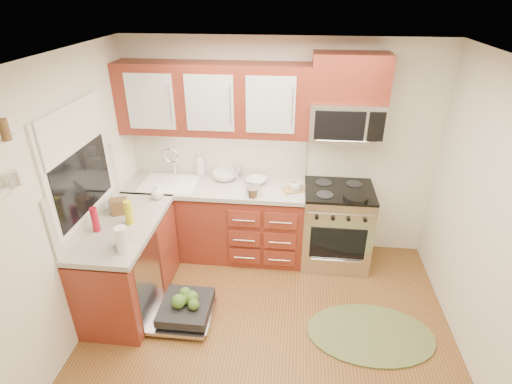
# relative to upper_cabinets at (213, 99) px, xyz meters

# --- Properties ---
(floor) EXTENTS (3.50, 3.50, 0.00)m
(floor) POSITION_rel_upper_cabinets_xyz_m (0.73, -1.57, -1.88)
(floor) COLOR brown
(floor) RESTS_ON ground
(ceiling) EXTENTS (3.50, 3.50, 0.00)m
(ceiling) POSITION_rel_upper_cabinets_xyz_m (0.73, -1.57, 0.62)
(ceiling) COLOR white
(ceiling) RESTS_ON ground
(wall_back) EXTENTS (3.50, 0.04, 2.50)m
(wall_back) POSITION_rel_upper_cabinets_xyz_m (0.73, 0.18, -0.62)
(wall_back) COLOR silver
(wall_back) RESTS_ON ground
(wall_left) EXTENTS (0.04, 3.50, 2.50)m
(wall_left) POSITION_rel_upper_cabinets_xyz_m (-1.02, -1.57, -0.62)
(wall_left) COLOR silver
(wall_left) RESTS_ON ground
(wall_right) EXTENTS (0.04, 3.50, 2.50)m
(wall_right) POSITION_rel_upper_cabinets_xyz_m (2.48, -1.57, -0.62)
(wall_right) COLOR silver
(wall_right) RESTS_ON ground
(base_cabinet_back) EXTENTS (2.05, 0.60, 0.85)m
(base_cabinet_back) POSITION_rel_upper_cabinets_xyz_m (0.00, -0.12, -1.45)
(base_cabinet_back) COLOR maroon
(base_cabinet_back) RESTS_ON ground
(base_cabinet_left) EXTENTS (0.60, 1.25, 0.85)m
(base_cabinet_left) POSITION_rel_upper_cabinets_xyz_m (-0.72, -1.05, -1.45)
(base_cabinet_left) COLOR maroon
(base_cabinet_left) RESTS_ON ground
(countertop_back) EXTENTS (2.07, 0.64, 0.05)m
(countertop_back) POSITION_rel_upper_cabinets_xyz_m (0.00, -0.14, -0.97)
(countertop_back) COLOR #B4AEA5
(countertop_back) RESTS_ON base_cabinet_back
(countertop_left) EXTENTS (0.64, 1.27, 0.05)m
(countertop_left) POSITION_rel_upper_cabinets_xyz_m (-0.71, -1.05, -0.97)
(countertop_left) COLOR #B4AEA5
(countertop_left) RESTS_ON base_cabinet_left
(backsplash_back) EXTENTS (2.05, 0.02, 0.57)m
(backsplash_back) POSITION_rel_upper_cabinets_xyz_m (0.00, 0.16, -0.67)
(backsplash_back) COLOR beige
(backsplash_back) RESTS_ON ground
(backsplash_left) EXTENTS (0.02, 1.25, 0.57)m
(backsplash_left) POSITION_rel_upper_cabinets_xyz_m (-1.01, -1.05, -0.67)
(backsplash_left) COLOR beige
(backsplash_left) RESTS_ON ground
(upper_cabinets) EXTENTS (2.05, 0.35, 0.75)m
(upper_cabinets) POSITION_rel_upper_cabinets_xyz_m (0.00, 0.00, 0.00)
(upper_cabinets) COLOR maroon
(upper_cabinets) RESTS_ON ground
(cabinet_over_mw) EXTENTS (0.76, 0.35, 0.47)m
(cabinet_over_mw) POSITION_rel_upper_cabinets_xyz_m (1.41, 0.00, 0.26)
(cabinet_over_mw) COLOR maroon
(cabinet_over_mw) RESTS_ON ground
(range) EXTENTS (0.76, 0.64, 0.95)m
(range) POSITION_rel_upper_cabinets_xyz_m (1.41, -0.15, -1.40)
(range) COLOR silver
(range) RESTS_ON ground
(microwave) EXTENTS (0.76, 0.38, 0.40)m
(microwave) POSITION_rel_upper_cabinets_xyz_m (1.41, -0.02, -0.18)
(microwave) COLOR silver
(microwave) RESTS_ON ground
(sink) EXTENTS (0.62, 0.50, 0.26)m
(sink) POSITION_rel_upper_cabinets_xyz_m (-0.52, -0.16, -1.07)
(sink) COLOR white
(sink) RESTS_ON ground
(dishwasher) EXTENTS (0.70, 0.60, 0.20)m
(dishwasher) POSITION_rel_upper_cabinets_xyz_m (-0.13, -1.27, -1.77)
(dishwasher) COLOR silver
(dishwasher) RESTS_ON ground
(window) EXTENTS (0.03, 1.05, 1.05)m
(window) POSITION_rel_upper_cabinets_xyz_m (-1.01, -1.07, -0.32)
(window) COLOR white
(window) RESTS_ON ground
(window_blind) EXTENTS (0.02, 0.96, 0.40)m
(window_blind) POSITION_rel_upper_cabinets_xyz_m (-0.98, -1.07, 0.00)
(window_blind) COLOR white
(window_blind) RESTS_ON ground
(shelf_lower) EXTENTS (0.04, 0.40, 0.03)m
(shelf_lower) POSITION_rel_upper_cabinets_xyz_m (-0.99, -1.92, -0.12)
(shelf_lower) COLOR white
(shelf_lower) RESTS_ON ground
(rug) EXTENTS (1.41, 1.19, 0.02)m
(rug) POSITION_rel_upper_cabinets_xyz_m (1.69, -1.30, -1.86)
(rug) COLOR olive
(rug) RESTS_ON ground
(skillet) EXTENTS (0.28, 0.28, 0.05)m
(skillet) POSITION_rel_upper_cabinets_xyz_m (1.55, -0.37, -0.90)
(skillet) COLOR black
(skillet) RESTS_ON range
(stock_pot) EXTENTS (0.22, 0.22, 0.10)m
(stock_pot) POSITION_rel_upper_cabinets_xyz_m (0.47, -0.35, -0.90)
(stock_pot) COLOR silver
(stock_pot) RESTS_ON countertop_back
(cutting_board) EXTENTS (0.29, 0.24, 0.02)m
(cutting_board) POSITION_rel_upper_cabinets_xyz_m (0.91, -0.17, -0.94)
(cutting_board) COLOR #9D7348
(cutting_board) RESTS_ON countertop_back
(canister) EXTENTS (0.13, 0.13, 0.16)m
(canister) POSITION_rel_upper_cabinets_xyz_m (0.23, 0.06, -0.87)
(canister) COLOR silver
(canister) RESTS_ON countertop_back
(paper_towel_roll) EXTENTS (0.14, 0.14, 0.23)m
(paper_towel_roll) POSITION_rel_upper_cabinets_xyz_m (-0.52, -1.46, -0.83)
(paper_towel_roll) COLOR white
(paper_towel_roll) RESTS_ON countertop_left
(mustard_bottle) EXTENTS (0.10, 0.10, 0.24)m
(mustard_bottle) POSITION_rel_upper_cabinets_xyz_m (-0.64, -1.03, -0.83)
(mustard_bottle) COLOR gold
(mustard_bottle) RESTS_ON countertop_left
(red_bottle) EXTENTS (0.07, 0.07, 0.24)m
(red_bottle) POSITION_rel_upper_cabinets_xyz_m (-0.90, -1.19, -0.83)
(red_bottle) COLOR #AA0E23
(red_bottle) RESTS_ON countertop_left
(wooden_box) EXTENTS (0.19, 0.17, 0.16)m
(wooden_box) POSITION_rel_upper_cabinets_xyz_m (-0.81, -0.86, -0.87)
(wooden_box) COLOR brown
(wooden_box) RESTS_ON countertop_left
(blue_carton) EXTENTS (0.10, 0.08, 0.14)m
(blue_carton) POSITION_rel_upper_cabinets_xyz_m (-0.57, -1.38, -0.88)
(blue_carton) COLOR #2457AB
(blue_carton) RESTS_ON countertop_left
(bowl_a) EXTENTS (0.28, 0.28, 0.06)m
(bowl_a) POSITION_rel_upper_cabinets_xyz_m (0.47, -0.03, -0.92)
(bowl_a) COLOR #999999
(bowl_a) RESTS_ON countertop_back
(bowl_b) EXTENTS (0.34, 0.34, 0.09)m
(bowl_b) POSITION_rel_upper_cabinets_xyz_m (0.09, 0.03, -0.90)
(bowl_b) COLOR #999999
(bowl_b) RESTS_ON countertop_back
(cup) EXTENTS (0.17, 0.17, 0.10)m
(cup) POSITION_rel_upper_cabinets_xyz_m (0.93, -0.17, -0.90)
(cup) COLOR #999999
(cup) RESTS_ON countertop_back
(soap_bottle_a) EXTENTS (0.14, 0.14, 0.30)m
(soap_bottle_a) POSITION_rel_upper_cabinets_xyz_m (-0.22, 0.10, -0.80)
(soap_bottle_a) COLOR #999999
(soap_bottle_a) RESTS_ON countertop_back
(soap_bottle_b) EXTENTS (0.10, 0.10, 0.18)m
(soap_bottle_b) POSITION_rel_upper_cabinets_xyz_m (-0.90, -0.81, -0.86)
(soap_bottle_b) COLOR #999999
(soap_bottle_b) RESTS_ON countertop_left
(soap_bottle_c) EXTENTS (0.16, 0.16, 0.17)m
(soap_bottle_c) POSITION_rel_upper_cabinets_xyz_m (-0.54, -0.52, -0.86)
(soap_bottle_c) COLOR #999999
(soap_bottle_c) RESTS_ON countertop_left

